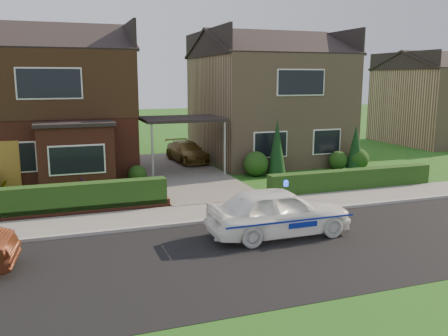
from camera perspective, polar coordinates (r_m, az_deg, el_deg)
name	(u,v)px	position (r m, az deg, el deg)	size (l,w,h in m)	color
ground	(284,251)	(13.19, 7.18, -9.84)	(120.00, 120.00, 0.00)	#1B5316
road	(284,251)	(13.19, 7.18, -9.84)	(60.00, 6.00, 0.02)	black
kerb	(242,218)	(15.80, 2.22, -6.01)	(60.00, 0.16, 0.12)	#9E9993
sidewalk	(231,210)	(16.75, 0.89, -5.06)	(60.00, 2.00, 0.10)	slate
driveway	(182,173)	(23.16, -5.05, -0.61)	(3.80, 12.00, 0.12)	#666059
house_left	(51,95)	(24.92, -20.06, 8.29)	(7.50, 9.53, 7.25)	brown
house_right	(267,95)	(27.49, 5.14, 8.76)	(7.50, 8.06, 7.25)	#94775B
carport_link	(182,120)	(22.75, -5.13, 5.79)	(3.80, 3.00, 2.77)	black
dwarf_wall	(57,213)	(16.90, -19.47, -5.09)	(7.70, 0.25, 0.36)	brown
hedge_left	(57,217)	(17.09, -19.43, -5.54)	(7.50, 0.55, 0.90)	black
hedge_right	(351,191)	(20.47, 15.06, -2.64)	(7.50, 0.55, 0.80)	black
shrub_left_mid	(100,173)	(20.75, -14.64, -0.57)	(1.32, 1.32, 1.32)	black
shrub_left_near	(137,175)	(21.27, -10.39, -0.78)	(0.84, 0.84, 0.84)	black
shrub_right_near	(256,164)	(22.58, 3.84, 0.51)	(1.20, 1.20, 1.20)	black
shrub_right_mid	(338,160)	(24.84, 13.54, 0.90)	(0.96, 0.96, 0.96)	black
shrub_right_far	(358,159)	(25.15, 15.84, 1.04)	(1.08, 1.08, 1.08)	black
conifer_a	(277,149)	(22.70, 6.39, 2.31)	(0.90, 0.90, 2.60)	black
conifer_b	(355,148)	(24.95, 15.53, 2.29)	(0.90, 0.90, 2.20)	black
neighbour_right	(436,107)	(37.27, 24.18, 6.76)	(6.50, 7.00, 5.20)	#94775B
police_car	(279,212)	(14.15, 6.59, -5.25)	(3.95, 4.30, 1.63)	white
driveway_car	(187,152)	(25.96, -4.47, 1.99)	(1.52, 3.73, 1.08)	brown
potted_plant_b	(3,189)	(20.57, -25.05, -2.27)	(0.37, 0.30, 0.67)	gray
potted_plant_c	(83,185)	(20.09, -16.61, -1.98)	(0.38, 0.38, 0.68)	gray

